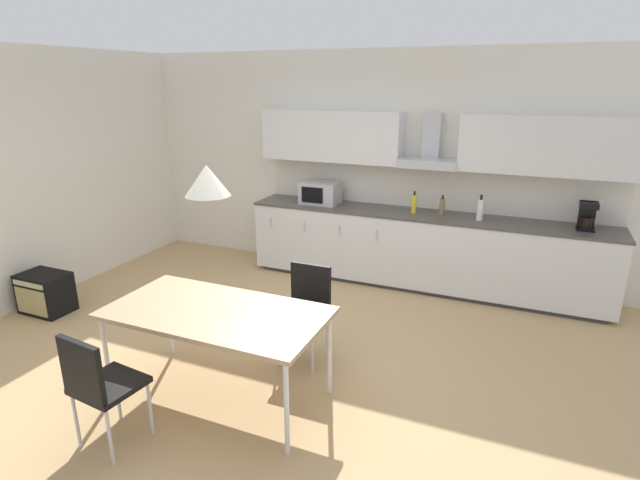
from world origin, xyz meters
The scene contains 16 objects.
ground_plane centered at (0.00, 0.00, -0.01)m, with size 9.31×7.57×0.02m, color tan.
wall_back centered at (0.00, 2.57, 1.40)m, with size 7.45×0.10×2.80m, color silver.
wall_left centered at (-3.15, 0.00, 1.40)m, with size 0.10×6.06×2.80m, color silver.
kitchen_counter centered at (0.84, 2.22, 0.46)m, with size 4.29×0.63×0.92m.
backsplash_tile centered at (0.84, 2.51, 1.16)m, with size 4.27×0.02×0.49m, color silver.
upper_wall_cabinets centered at (0.84, 2.36, 1.76)m, with size 4.27×0.40×0.62m.
microwave centered at (-0.49, 2.22, 1.06)m, with size 0.48×0.35×0.28m.
coffee_maker centered at (2.56, 2.25, 1.07)m, with size 0.18×0.19×0.30m.
bottle_white centered at (1.48, 2.18, 1.04)m, with size 0.07×0.07×0.29m.
bottle_yellow centered at (0.72, 2.21, 1.03)m, with size 0.06×0.06×0.26m.
bottle_brown centered at (1.05, 2.24, 1.02)m, with size 0.06×0.06×0.24m.
dining_table centered at (-0.12, -0.67, 0.71)m, with size 1.69×0.88×0.75m.
chair_far_right centered at (0.26, 0.15, 0.53)m, with size 0.40×0.40×0.87m.
chair_near_left centered at (-0.51, -1.49, 0.53)m, with size 0.44×0.44×0.87m.
guitar_amp centered at (-2.75, -0.12, 0.22)m, with size 0.52×0.37×0.44m.
pendant_lamp centered at (-0.12, -0.67, 1.76)m, with size 0.32×0.32×0.22m, color silver.
Camera 1 is at (1.97, -3.53, 2.42)m, focal length 28.00 mm.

